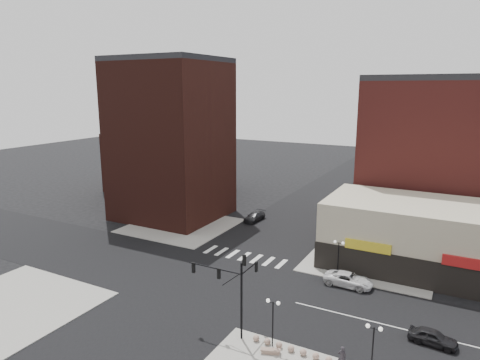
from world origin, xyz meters
The scene contains 20 objects.
ground centered at (0.00, 0.00, 0.00)m, with size 240.00×240.00×0.00m, color black.
road_ew centered at (0.00, 0.00, 0.01)m, with size 200.00×14.00×0.02m, color black.
road_ns centered at (0.00, 0.00, 0.01)m, with size 14.00×200.00×0.02m, color black.
sidewalk_nw centered at (-14.50, 14.50, 0.06)m, with size 15.00×15.00×0.12m, color gray.
sidewalk_ne centered at (14.50, 14.50, 0.06)m, with size 15.00×15.00×0.12m, color gray.
sidewalk_sw centered at (-14.50, -14.50, 0.06)m, with size 15.00×15.00×0.12m, color gray.
building_nw centered at (-19.00, 18.50, 12.50)m, with size 16.00×15.00×25.00m, color #3B1813.
building_nw_low centered at (-32.00, 34.00, 6.00)m, with size 20.00×18.00×12.00m, color #3B1813.
building_ne_midrise centered at (19.00, 29.50, 11.00)m, with size 18.00×15.00×22.00m, color maroon.
building_ne_row centered at (21.00, 15.00, 3.30)m, with size 24.20×12.20×8.00m.
traffic_signal centered at (7.24, -7.83, 4.96)m, with size 5.59×3.09×7.77m.
street_lamp_se_a centered at (11.00, -8.00, 3.29)m, with size 1.22×0.32×4.16m.
street_lamp_se_b centered at (19.00, -8.00, 3.29)m, with size 1.22×0.32×4.16m.
street_lamp_ne centered at (12.00, 8.00, 3.29)m, with size 1.22×0.32×4.16m.
bollard_row centered at (12.65, -8.00, 0.39)m, with size 6.85×0.55×0.55m.
white_suv centered at (13.69, 6.24, 0.73)m, with size 2.41×5.22×1.45m, color silver.
dark_sedan_east centered at (22.70, -1.24, 0.66)m, with size 1.57×3.90×1.33m, color black.
dark_sedan_north centered at (-5.60, 22.23, 0.69)m, with size 1.94×4.77×1.38m, color black.
pedestrian centered at (16.81, -8.01, 1.01)m, with size 0.65×0.43×1.78m, color #28252A.
stone_bench centered at (11.28, -9.00, 0.32)m, with size 1.69×0.98×0.38m.
Camera 1 is at (23.65, -37.28, 21.14)m, focal length 32.00 mm.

